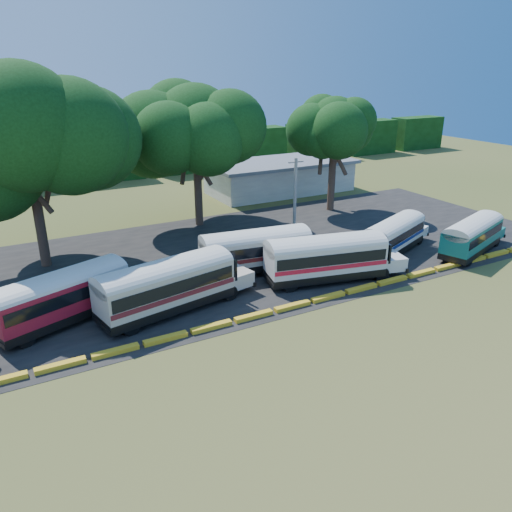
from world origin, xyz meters
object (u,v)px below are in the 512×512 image
bus_red (64,293)px  bus_cream_west (169,283)px  tree_west (26,135)px  bus_white_red (328,256)px  bus_teal (473,234)px

bus_red → bus_cream_west: (6.29, -1.90, 0.11)m
bus_red → tree_west: (0.02, 10.92, 8.59)m
bus_cream_west → bus_white_red: (12.29, -0.83, -0.04)m
bus_red → bus_cream_west: 6.57m
bus_teal → bus_red: bearing=154.6°
bus_cream_west → bus_teal: 26.94m
bus_red → bus_teal: 33.38m
bus_red → bus_teal: (33.14, -3.95, -0.16)m
tree_west → bus_teal: bearing=-24.2°
bus_red → tree_west: tree_west is taller
bus_red → bus_white_red: 18.78m
bus_cream_west → tree_west: size_ratio=0.77×
bus_cream_west → tree_west: bearing=104.9°
bus_cream_west → bus_teal: bus_cream_west is taller
bus_teal → tree_west: tree_west is taller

